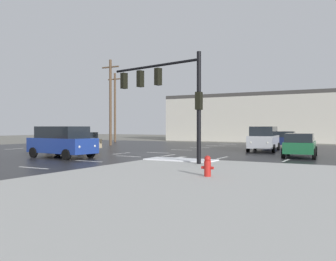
{
  "coord_description": "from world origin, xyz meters",
  "views": [
    {
      "loc": [
        14.34,
        -22.49,
        2.02
      ],
      "look_at": [
        -0.86,
        5.18,
        1.71
      ],
      "focal_mm": 39.25,
      "sensor_mm": 36.0,
      "label": 1
    }
  ],
  "objects_px": {
    "sedan_navy": "(286,139)",
    "utility_pole_far": "(110,101)",
    "traffic_signal_mast": "(167,88)",
    "fire_hydrant": "(208,166)",
    "utility_pole_distant": "(115,106)",
    "sedan_green": "(300,145)",
    "sedan_tan": "(74,141)",
    "suv_silver": "(264,138)",
    "suv_blue": "(62,141)"
  },
  "relations": [
    {
      "from": "utility_pole_far",
      "to": "fire_hydrant",
      "type": "bearing_deg",
      "value": -44.58
    },
    {
      "from": "traffic_signal_mast",
      "to": "sedan_green",
      "type": "bearing_deg",
      "value": -114.07
    },
    {
      "from": "sedan_navy",
      "to": "sedan_green",
      "type": "distance_m",
      "value": 10.96
    },
    {
      "from": "suv_blue",
      "to": "utility_pole_distant",
      "type": "xyz_separation_m",
      "value": [
        -12.18,
        21.83,
        3.71
      ]
    },
    {
      "from": "suv_silver",
      "to": "sedan_navy",
      "type": "height_order",
      "value": "suv_silver"
    },
    {
      "from": "fire_hydrant",
      "to": "suv_silver",
      "type": "relative_size",
      "value": 0.16
    },
    {
      "from": "utility_pole_distant",
      "to": "fire_hydrant",
      "type": "bearing_deg",
      "value": -47.44
    },
    {
      "from": "traffic_signal_mast",
      "to": "utility_pole_distant",
      "type": "xyz_separation_m",
      "value": [
        -20.0,
        21.81,
        0.67
      ]
    },
    {
      "from": "sedan_tan",
      "to": "suv_blue",
      "type": "bearing_deg",
      "value": 123.36
    },
    {
      "from": "fire_hydrant",
      "to": "utility_pole_distant",
      "type": "height_order",
      "value": "utility_pole_distant"
    },
    {
      "from": "suv_blue",
      "to": "utility_pole_far",
      "type": "relative_size",
      "value": 0.54
    },
    {
      "from": "fire_hydrant",
      "to": "suv_silver",
      "type": "distance_m",
      "value": 17.37
    },
    {
      "from": "suv_silver",
      "to": "traffic_signal_mast",
      "type": "bearing_deg",
      "value": -15.32
    },
    {
      "from": "utility_pole_distant",
      "to": "sedan_navy",
      "type": "bearing_deg",
      "value": -8.76
    },
    {
      "from": "fire_hydrant",
      "to": "traffic_signal_mast",
      "type": "bearing_deg",
      "value": 132.81
    },
    {
      "from": "traffic_signal_mast",
      "to": "suv_blue",
      "type": "height_order",
      "value": "traffic_signal_mast"
    },
    {
      "from": "suv_blue",
      "to": "sedan_tan",
      "type": "relative_size",
      "value": 1.09
    },
    {
      "from": "fire_hydrant",
      "to": "suv_silver",
      "type": "bearing_deg",
      "value": 97.32
    },
    {
      "from": "traffic_signal_mast",
      "to": "suv_blue",
      "type": "distance_m",
      "value": 8.38
    },
    {
      "from": "traffic_signal_mast",
      "to": "sedan_tan",
      "type": "bearing_deg",
      "value": -10.21
    },
    {
      "from": "sedan_navy",
      "to": "utility_pole_distant",
      "type": "height_order",
      "value": "utility_pole_distant"
    },
    {
      "from": "sedan_tan",
      "to": "sedan_navy",
      "type": "bearing_deg",
      "value": -136.94
    },
    {
      "from": "fire_hydrant",
      "to": "sedan_tan",
      "type": "distance_m",
      "value": 17.88
    },
    {
      "from": "sedan_tan",
      "to": "utility_pole_far",
      "type": "bearing_deg",
      "value": -69.89
    },
    {
      "from": "traffic_signal_mast",
      "to": "sedan_tan",
      "type": "height_order",
      "value": "traffic_signal_mast"
    },
    {
      "from": "utility_pole_far",
      "to": "utility_pole_distant",
      "type": "height_order",
      "value": "utility_pole_far"
    },
    {
      "from": "sedan_tan",
      "to": "utility_pole_distant",
      "type": "height_order",
      "value": "utility_pole_distant"
    },
    {
      "from": "suv_blue",
      "to": "fire_hydrant",
      "type": "bearing_deg",
      "value": -14.61
    },
    {
      "from": "suv_silver",
      "to": "utility_pole_far",
      "type": "distance_m",
      "value": 17.56
    },
    {
      "from": "traffic_signal_mast",
      "to": "fire_hydrant",
      "type": "bearing_deg",
      "value": 145.05
    },
    {
      "from": "fire_hydrant",
      "to": "sedan_green",
      "type": "bearing_deg",
      "value": 83.61
    },
    {
      "from": "suv_silver",
      "to": "sedan_tan",
      "type": "height_order",
      "value": "suv_silver"
    },
    {
      "from": "fire_hydrant",
      "to": "utility_pole_distant",
      "type": "bearing_deg",
      "value": 132.56
    },
    {
      "from": "sedan_green",
      "to": "utility_pole_distant",
      "type": "distance_m",
      "value": 29.55
    },
    {
      "from": "traffic_signal_mast",
      "to": "fire_hydrant",
      "type": "distance_m",
      "value": 7.27
    },
    {
      "from": "suv_silver",
      "to": "sedan_green",
      "type": "height_order",
      "value": "suv_silver"
    },
    {
      "from": "utility_pole_distant",
      "to": "utility_pole_far",
      "type": "bearing_deg",
      "value": -56.05
    },
    {
      "from": "suv_silver",
      "to": "suv_blue",
      "type": "xyz_separation_m",
      "value": [
        -9.89,
        -12.6,
        0.0
      ]
    },
    {
      "from": "suv_blue",
      "to": "sedan_navy",
      "type": "distance_m",
      "value": 21.16
    },
    {
      "from": "traffic_signal_mast",
      "to": "suv_silver",
      "type": "relative_size",
      "value": 1.26
    },
    {
      "from": "suv_silver",
      "to": "sedan_green",
      "type": "distance_m",
      "value": 6.05
    },
    {
      "from": "suv_silver",
      "to": "utility_pole_distant",
      "type": "relative_size",
      "value": 0.54
    },
    {
      "from": "fire_hydrant",
      "to": "utility_pole_far",
      "type": "relative_size",
      "value": 0.09
    },
    {
      "from": "suv_silver",
      "to": "suv_blue",
      "type": "relative_size",
      "value": 1.0
    },
    {
      "from": "traffic_signal_mast",
      "to": "utility_pole_distant",
      "type": "distance_m",
      "value": 29.6
    },
    {
      "from": "sedan_navy",
      "to": "utility_pole_far",
      "type": "relative_size",
      "value": 0.5
    },
    {
      "from": "suv_blue",
      "to": "sedan_tan",
      "type": "xyz_separation_m",
      "value": [
        -3.22,
        4.57,
        -0.24
      ]
    },
    {
      "from": "utility_pole_far",
      "to": "utility_pole_distant",
      "type": "xyz_separation_m",
      "value": [
        -5.02,
        7.46,
        -0.07
      ]
    },
    {
      "from": "sedan_green",
      "to": "utility_pole_far",
      "type": "height_order",
      "value": "utility_pole_far"
    },
    {
      "from": "fire_hydrant",
      "to": "suv_blue",
      "type": "distance_m",
      "value": 12.97
    }
  ]
}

